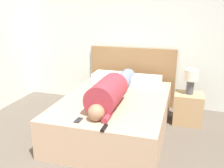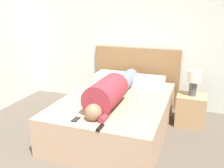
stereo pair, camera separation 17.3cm
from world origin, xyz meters
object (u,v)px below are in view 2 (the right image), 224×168
at_px(pillow_near_headboard, 113,77).
at_px(pillow_second, 148,81).
at_px(tv_remote, 100,128).
at_px(bed, 115,115).
at_px(person_lying, 112,90).
at_px(nightstand, 191,110).
at_px(table_lamp, 194,80).
at_px(cell_phone, 76,119).

xyz_separation_m(pillow_near_headboard, pillow_second, (0.61, 0.00, -0.01)).
xyz_separation_m(pillow_near_headboard, tv_remote, (0.45, -1.65, -0.07)).
relative_size(bed, person_lying, 1.17).
distance_m(bed, tv_remote, 0.97).
height_order(nightstand, pillow_second, pillow_second).
distance_m(table_lamp, pillow_second, 0.73).
relative_size(nightstand, tv_remote, 3.15).
distance_m(pillow_second, cell_phone, 1.63).
bearing_deg(tv_remote, person_lying, 100.76).
bearing_deg(tv_remote, bed, 98.95).
bearing_deg(table_lamp, bed, -150.52).
bearing_deg(pillow_second, tv_remote, -95.53).
relative_size(nightstand, table_lamp, 1.25).
relative_size(bed, table_lamp, 5.23).
height_order(bed, pillow_near_headboard, pillow_near_headboard).
height_order(table_lamp, pillow_near_headboard, table_lamp).
distance_m(pillow_second, tv_remote, 1.66).
bearing_deg(bed, table_lamp, 29.48).
xyz_separation_m(bed, pillow_near_headboard, (-0.30, 0.73, 0.33)).
height_order(tv_remote, cell_phone, tv_remote).
xyz_separation_m(table_lamp, person_lying, (-1.01, -0.71, -0.05)).
bearing_deg(pillow_near_headboard, table_lamp, -7.00).
height_order(bed, person_lying, person_lying).
height_order(pillow_near_headboard, pillow_second, pillow_near_headboard).
xyz_separation_m(nightstand, person_lying, (-1.01, -0.71, 0.43)).
bearing_deg(pillow_second, pillow_near_headboard, -180.00).
height_order(table_lamp, person_lying, person_lying).
height_order(bed, table_lamp, table_lamp).
xyz_separation_m(person_lying, pillow_second, (0.31, 0.87, -0.09)).
height_order(table_lamp, tv_remote, table_lamp).
bearing_deg(person_lying, pillow_near_headboard, 108.81).
relative_size(nightstand, pillow_near_headboard, 0.88).
relative_size(bed, pillow_second, 3.87).
height_order(person_lying, pillow_near_headboard, person_lying).
bearing_deg(pillow_near_headboard, pillow_second, 0.00).
distance_m(pillow_near_headboard, pillow_second, 0.61).
distance_m(pillow_near_headboard, tv_remote, 1.71).
bearing_deg(tv_remote, nightstand, 60.00).
xyz_separation_m(bed, pillow_second, (0.31, 0.73, 0.32)).
bearing_deg(person_lying, bed, 88.91).
bearing_deg(nightstand, tv_remote, -120.00).
relative_size(nightstand, cell_phone, 3.64).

